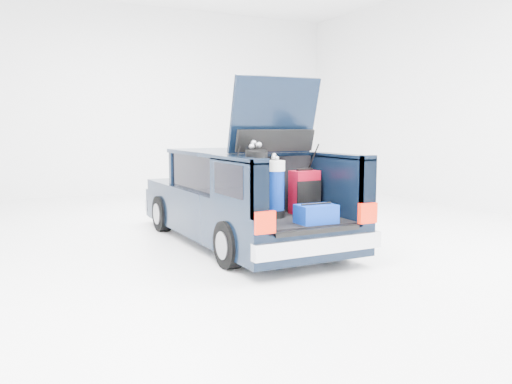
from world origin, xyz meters
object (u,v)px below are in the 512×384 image
blue_golf_bag (275,188)px  car (238,199)px  black_golf_bag (255,184)px  blue_duffel (316,214)px  red_suitcase (305,192)px

blue_golf_bag → car: bearing=74.5°
black_golf_bag → blue_duffel: 0.88m
black_golf_bag → red_suitcase: bearing=20.0°
red_suitcase → blue_duffel: 0.78m
black_golf_bag → blue_golf_bag: size_ratio=1.19×
black_golf_bag → blue_duffel: bearing=-34.6°
car → blue_golf_bag: bearing=-94.7°
red_suitcase → blue_duffel: (-0.27, -0.71, -0.18)m
car → blue_golf_bag: size_ratio=5.40×
car → black_golf_bag: (-0.43, -1.42, 0.39)m
car → black_golf_bag: size_ratio=4.52×
red_suitcase → blue_golf_bag: (-0.52, -0.09, 0.09)m
blue_golf_bag → blue_duffel: size_ratio=1.72×
red_suitcase → blue_duffel: size_ratio=1.27×
blue_golf_bag → blue_duffel: (0.24, -0.62, -0.27)m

